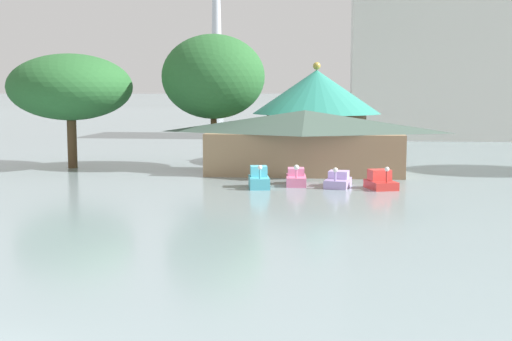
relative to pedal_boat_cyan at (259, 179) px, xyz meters
name	(u,v)px	position (x,y,z in m)	size (l,w,h in m)	color
pedal_boat_cyan	(259,179)	(0.00, 0.00, 0.00)	(1.75, 2.74, 1.67)	#4CB7CC
pedal_boat_pink	(296,178)	(2.44, 1.69, -0.11)	(1.58, 3.07, 1.57)	pink
pedal_boat_lavender	(338,181)	(5.39, 1.05, -0.15)	(1.96, 2.96, 1.47)	#B299D8
pedal_boat_red	(381,181)	(8.25, 0.51, -0.08)	(2.30, 2.82, 1.61)	red
boathouse	(305,140)	(2.75, 8.22, 2.07)	(16.56, 6.94, 5.06)	#9E7F5B
green_roof_pavilion	(316,110)	(3.38, 17.11, 4.18)	(11.76, 11.76, 9.16)	brown
shoreline_tree_tall_left	(70,87)	(-17.20, 9.90, 6.28)	(10.45, 10.45, 9.69)	brown
shoreline_tree_mid	(213,77)	(-5.15, 11.24, 7.16)	(8.70, 8.70, 11.31)	brown
background_building_block	(441,33)	(19.27, 50.61, 13.68)	(24.58, 13.81, 28.49)	silver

